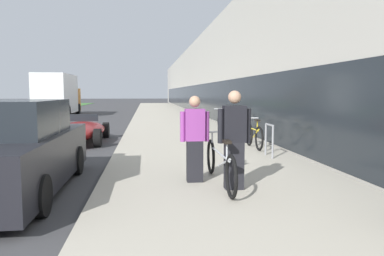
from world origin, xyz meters
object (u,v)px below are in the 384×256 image
(tandem_bicycle, at_px, (220,164))
(moving_truck, at_px, (58,95))
(person_rider, at_px, (234,140))
(person_bystander, at_px, (195,139))
(parked_sedan_curbside, at_px, (13,151))
(vintage_roadster_curbside, at_px, (80,131))
(bike_rack_hoop, at_px, (269,137))
(cruiser_bike_middle, at_px, (236,128))
(cruiser_bike_farthest, at_px, (222,122))
(cruiser_bike_nearest, at_px, (254,136))

(tandem_bicycle, relative_size, moving_truck, 0.36)
(person_rider, distance_m, moving_truck, 24.66)
(person_bystander, bearing_deg, parked_sedan_curbside, -179.37)
(vintage_roadster_curbside, bearing_deg, bike_rack_hoop, -37.76)
(bike_rack_hoop, bearing_deg, person_bystander, -132.50)
(vintage_roadster_curbside, distance_m, moving_truck, 16.64)
(tandem_bicycle, height_order, cruiser_bike_middle, tandem_bicycle)
(parked_sedan_curbside, xyz_separation_m, moving_truck, (-4.33, 22.71, 0.82))
(parked_sedan_curbside, bearing_deg, bike_rack_hoop, 24.62)
(cruiser_bike_middle, distance_m, parked_sedan_curbside, 8.40)
(person_bystander, relative_size, cruiser_bike_middle, 0.91)
(tandem_bicycle, xyz_separation_m, person_bystander, (-0.41, 0.29, 0.42))
(person_bystander, distance_m, moving_truck, 23.90)
(bike_rack_hoop, relative_size, cruiser_bike_middle, 0.49)
(person_bystander, relative_size, parked_sedan_curbside, 0.34)
(person_bystander, xyz_separation_m, moving_truck, (-7.50, 22.68, 0.66))
(parked_sedan_curbside, relative_size, moving_truck, 0.65)
(cruiser_bike_farthest, bearing_deg, moving_truck, 124.54)
(bike_rack_hoop, bearing_deg, parked_sedan_curbside, -155.38)
(tandem_bicycle, relative_size, bike_rack_hoop, 3.00)
(cruiser_bike_farthest, height_order, moving_truck, moving_truck)
(person_rider, relative_size, cruiser_bike_nearest, 0.96)
(bike_rack_hoop, xyz_separation_m, parked_sedan_curbside, (-5.41, -2.48, 0.12))
(person_rider, height_order, cruiser_bike_farthest, person_rider)
(cruiser_bike_middle, bearing_deg, moving_truck, 120.95)
(person_bystander, distance_m, cruiser_bike_farthest, 8.81)
(cruiser_bike_farthest, bearing_deg, bike_rack_hoop, -90.18)
(person_rider, relative_size, cruiser_bike_farthest, 0.91)
(person_rider, relative_size, person_bystander, 1.06)
(tandem_bicycle, relative_size, parked_sedan_curbside, 0.55)
(bike_rack_hoop, xyz_separation_m, vintage_roadster_curbside, (-5.42, 4.20, -0.20))
(person_bystander, xyz_separation_m, parked_sedan_curbside, (-3.17, -0.03, -0.16))
(cruiser_bike_nearest, height_order, cruiser_bike_farthest, cruiser_bike_farthest)
(person_bystander, xyz_separation_m, cruiser_bike_nearest, (2.28, 3.94, -0.42))
(cruiser_bike_farthest, xyz_separation_m, vintage_roadster_curbside, (-5.44, -1.86, -0.09))
(cruiser_bike_nearest, bearing_deg, tandem_bicycle, -113.80)
(parked_sedan_curbside, height_order, moving_truck, moving_truck)
(tandem_bicycle, height_order, cruiser_bike_farthest, cruiser_bike_farthest)
(bike_rack_hoop, relative_size, vintage_roadster_curbside, 0.19)
(bike_rack_hoop, relative_size, moving_truck, 0.12)
(bike_rack_hoop, bearing_deg, vintage_roadster_curbside, 142.24)
(person_rider, height_order, cruiser_bike_middle, person_rider)
(cruiser_bike_nearest, height_order, parked_sedan_curbside, parked_sedan_curbside)
(cruiser_bike_farthest, xyz_separation_m, moving_truck, (-9.76, 14.17, 1.05))
(person_rider, bearing_deg, person_bystander, 134.28)
(moving_truck, bearing_deg, vintage_roadster_curbside, -74.95)
(cruiser_bike_farthest, bearing_deg, cruiser_bike_nearest, -89.78)
(vintage_roadster_curbside, bearing_deg, cruiser_bike_middle, -3.27)
(person_bystander, relative_size, vintage_roadster_curbside, 0.36)
(bike_rack_hoop, distance_m, vintage_roadster_curbside, 6.86)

